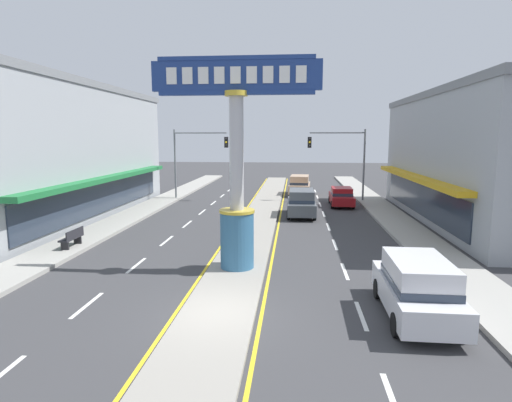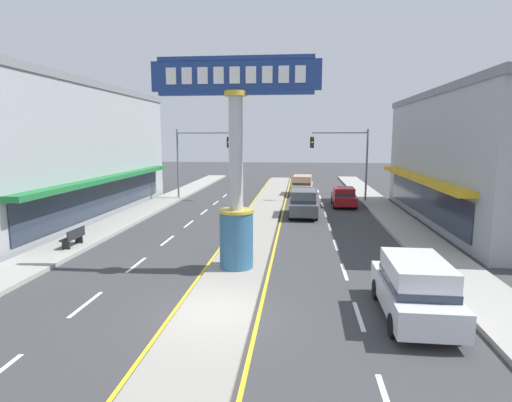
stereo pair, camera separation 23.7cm
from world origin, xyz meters
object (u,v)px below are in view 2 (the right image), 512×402
at_px(storefront_right, 489,157).
at_px(sedan_near_left_lane, 344,197).
at_px(suv_far_right_lane, 302,185).
at_px(storefront_left, 47,151).
at_px(suv_near_right_lane, 415,288).
at_px(street_bench, 74,237).
at_px(traffic_light_right_side, 346,152).
at_px(district_sign, 236,176).
at_px(suv_mid_left_lane, 303,203).
at_px(traffic_light_left_side, 197,152).

distance_m(storefront_right, sedan_near_left_lane, 10.74).
bearing_deg(suv_far_right_lane, storefront_right, -44.80).
xyz_separation_m(storefront_left, suv_far_right_lane, (17.50, 13.00, -3.59)).
relative_size(suv_near_right_lane, street_bench, 2.89).
xyz_separation_m(traffic_light_right_side, sedan_near_left_lane, (-0.29, -2.20, -3.46)).
relative_size(storefront_left, sedan_near_left_lane, 5.65).
distance_m(district_sign, traffic_light_right_side, 20.45).
relative_size(storefront_right, suv_near_right_lane, 4.52).
xyz_separation_m(suv_mid_left_lane, street_bench, (-11.37, -10.07, -0.34)).
relative_size(traffic_light_right_side, sedan_near_left_lane, 1.43).
height_order(traffic_light_left_side, suv_near_right_lane, traffic_light_left_side).
distance_m(suv_far_right_lane, street_bench, 23.91).
distance_m(suv_mid_left_lane, street_bench, 15.19).
height_order(storefront_left, street_bench, storefront_left).
bearing_deg(street_bench, traffic_light_left_side, 82.99).
bearing_deg(suv_far_right_lane, suv_near_right_lane, -83.16).
bearing_deg(traffic_light_left_side, storefront_right, -20.24).
relative_size(suv_far_right_lane, suv_mid_left_lane, 1.02).
height_order(traffic_light_right_side, suv_near_right_lane, traffic_light_right_side).
relative_size(suv_far_right_lane, sedan_near_left_lane, 1.09).
relative_size(traffic_light_right_side, suv_near_right_lane, 1.34).
relative_size(traffic_light_left_side, suv_far_right_lane, 1.32).
distance_m(district_sign, storefront_left, 18.00).
height_order(district_sign, storefront_right, district_sign).
bearing_deg(suv_far_right_lane, suv_mid_left_lane, -89.97).
distance_m(district_sign, suv_far_right_lane, 23.78).
bearing_deg(traffic_light_left_side, suv_far_right_lane, 23.20).
height_order(suv_far_right_lane, sedan_near_left_lane, suv_far_right_lane).
xyz_separation_m(traffic_light_right_side, suv_mid_left_lane, (-3.58, -6.96, -3.26)).
height_order(storefront_left, traffic_light_right_side, storefront_left).
distance_m(storefront_left, sedan_near_left_lane, 22.21).
relative_size(sedan_near_left_lane, suv_mid_left_lane, 0.94).
relative_size(suv_near_right_lane, suv_far_right_lane, 0.98).
xyz_separation_m(district_sign, suv_mid_left_lane, (2.84, 12.46, -2.98)).
height_order(storefront_right, suv_near_right_lane, storefront_right).
bearing_deg(storefront_right, sedan_near_left_lane, 146.98).
xyz_separation_m(district_sign, storefront_left, (-14.67, 10.42, 0.61)).
height_order(suv_far_right_lane, street_bench, suv_far_right_lane).
height_order(traffic_light_left_side, suv_mid_left_lane, traffic_light_left_side).
xyz_separation_m(traffic_light_left_side, street_bench, (-2.10, -17.06, -3.60)).
bearing_deg(storefront_left, traffic_light_left_side, 47.62).
height_order(storefront_left, sedan_near_left_lane, storefront_left).
height_order(storefront_left, suv_mid_left_lane, storefront_left).
relative_size(traffic_light_left_side, suv_near_right_lane, 1.34).
xyz_separation_m(suv_far_right_lane, suv_mid_left_lane, (0.00, -10.96, 0.00)).
distance_m(storefront_left, street_bench, 10.85).
bearing_deg(suv_mid_left_lane, storefront_right, -3.79).
bearing_deg(suv_near_right_lane, district_sign, 146.10).
bearing_deg(sedan_near_left_lane, street_bench, -134.68).
bearing_deg(sedan_near_left_lane, suv_near_right_lane, -90.00).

